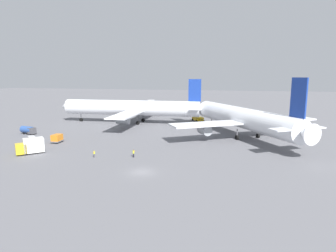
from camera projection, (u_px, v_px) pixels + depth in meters
name	position (u px, v px, depth m)	size (l,w,h in m)	color
ground_plane	(142.00, 172.00, 52.57)	(600.00, 600.00, 0.00)	slate
airliner_at_gate_left	(132.00, 108.00, 105.84)	(56.21, 46.19, 16.23)	white
airliner_being_pushed	(242.00, 118.00, 81.70)	(40.33, 45.45, 17.04)	white
pushback_tug	(198.00, 118.00, 110.79)	(5.96, 8.27, 3.00)	gold
gse_baggage_cart_near_cluster	(32.00, 139.00, 75.42)	(3.09, 2.99, 1.71)	#666B4C
gse_catering_truck_tall	(30.00, 146.00, 64.61)	(5.81, 5.84, 3.50)	gold
gse_fuel_bowser_stubby	(28.00, 130.00, 86.23)	(5.15, 2.71, 2.40)	#2D5199
gse_container_dolly_flat	(57.00, 138.00, 75.51)	(2.39, 3.33, 2.15)	slate
ground_crew_marshaller_foreground	(134.00, 153.00, 61.84)	(0.36, 0.47, 1.73)	black
ground_crew_wing_walker_right	(94.00, 154.00, 61.78)	(0.36, 0.50, 1.55)	#4C4C51
jet_bridge	(145.00, 105.00, 132.21)	(6.09, 17.42, 6.05)	#B7B7BC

